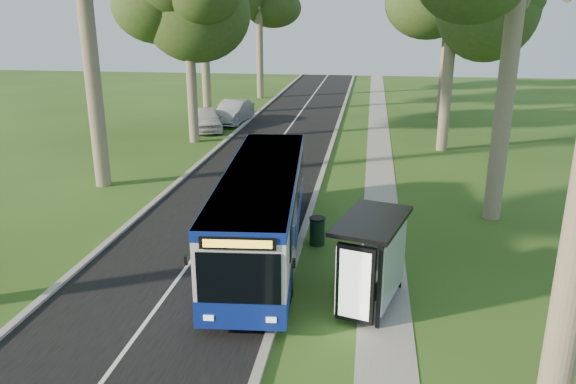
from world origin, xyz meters
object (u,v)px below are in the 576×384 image
object	(u,v)px
bus_stop_sign	(293,252)
car_white	(207,119)
bus	(262,210)
car_silver	(233,112)
bus_shelter	(376,250)
litter_bin	(317,231)

from	to	relation	value
bus_stop_sign	car_white	xyz separation A→B (m)	(-9.52, 23.60, -0.61)
bus	car_white	distance (m)	22.03
car_white	car_silver	size ratio (longest dim) A/B	0.93
car_silver	bus_shelter	bearing A→B (deg)	-62.94
bus_stop_sign	litter_bin	xyz separation A→B (m)	(0.32, 4.05, -0.91)
car_white	litter_bin	bearing A→B (deg)	-84.23
bus_shelter	car_silver	world-z (taller)	bus_shelter
bus	bus_stop_sign	world-z (taller)	bus
bus_stop_sign	car_white	distance (m)	25.45
bus	litter_bin	xyz separation A→B (m)	(1.83, 0.96, -1.05)
litter_bin	car_white	distance (m)	21.89
bus_shelter	litter_bin	bearing A→B (deg)	130.12
car_silver	bus_stop_sign	bearing A→B (deg)	-67.17
litter_bin	bus	bearing A→B (deg)	-152.41
bus_stop_sign	bus_shelter	distance (m)	2.46
bus_stop_sign	car_silver	bearing A→B (deg)	120.20
car_silver	litter_bin	bearing A→B (deg)	-63.54
bus	bus_stop_sign	distance (m)	3.44
bus_stop_sign	bus_shelter	xyz separation A→B (m)	(2.38, -0.47, 0.42)
bus_stop_sign	car_white	bearing A→B (deg)	124.76
bus_shelter	car_silver	xyz separation A→B (m)	(-10.67, 26.91, -1.00)
bus_shelter	car_silver	bearing A→B (deg)	127.25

